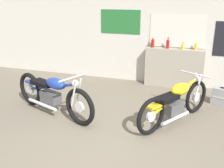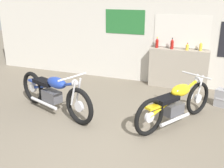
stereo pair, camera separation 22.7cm
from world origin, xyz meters
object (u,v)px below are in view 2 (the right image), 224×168
object	(u,v)px
bottle_left_center	(172,44)
motorcycle_blue	(53,93)
bottle_center	(187,47)
bottle_right_center	(201,47)
motorcycle_yellow	(176,103)
bottle_leftmost	(157,43)

from	to	relation	value
bottle_left_center	motorcycle_blue	bearing A→B (deg)	-127.60
bottle_center	bottle_right_center	xyz separation A→B (m)	(0.31, 0.06, 0.02)
bottle_left_center	bottle_right_center	xyz separation A→B (m)	(0.69, 0.04, -0.02)
motorcycle_blue	motorcycle_yellow	bearing A→B (deg)	9.54
bottle_center	motorcycle_blue	world-z (taller)	bottle_center
bottle_right_center	motorcycle_yellow	xyz separation A→B (m)	(-0.22, -2.12, -0.68)
bottle_right_center	motorcycle_blue	bearing A→B (deg)	-135.89
bottle_left_center	bottle_center	size ratio (longest dim) A/B	1.56
bottle_leftmost	bottle_right_center	xyz separation A→B (m)	(1.08, 0.00, -0.02)
bottle_leftmost	bottle_right_center	size ratio (longest dim) A/B	1.20
bottle_left_center	motorcycle_yellow	distance (m)	2.24
bottle_center	motorcycle_yellow	xyz separation A→B (m)	(0.09, -2.06, -0.66)
bottle_leftmost	bottle_right_center	distance (m)	1.08
bottle_center	bottle_right_center	world-z (taller)	bottle_right_center
bottle_left_center	motorcycle_blue	xyz separation A→B (m)	(-1.91, -2.48, -0.69)
bottle_left_center	motorcycle_yellow	bearing A→B (deg)	-77.49
bottle_leftmost	bottle_center	xyz separation A→B (m)	(0.76, -0.05, -0.04)
bottle_left_center	motorcycle_blue	size ratio (longest dim) A/B	0.13
bottle_left_center	motorcycle_yellow	world-z (taller)	bottle_left_center
bottle_left_center	motorcycle_blue	distance (m)	3.20
bottle_leftmost	bottle_left_center	world-z (taller)	bottle_left_center
bottle_left_center	bottle_center	bearing A→B (deg)	-2.88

